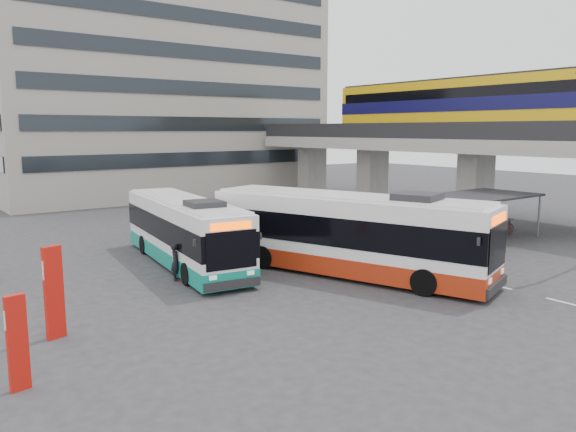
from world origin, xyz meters
TOP-DOWN VIEW (x-y plane):
  - ground at (0.00, 0.00)m, footprint 120.00×120.00m
  - viaduct at (17.00, 11.17)m, footprint 8.00×32.00m
  - bike_shelter at (8.45, 3.00)m, footprint 10.00×4.00m
  - office_block at (6.00, 36.00)m, footprint 30.00×15.00m
  - road_markings at (2.50, -3.00)m, footprint 0.15×7.60m
  - bus_main at (-0.96, 1.85)m, footprint 6.57×12.62m
  - bus_teal at (-5.66, 7.61)m, footprint 3.89×11.16m
  - pedestrian at (-7.26, 5.27)m, footprint 0.57×0.66m
  - sign_totem_south at (-14.56, -1.51)m, footprint 0.51×0.21m
  - sign_totem_mid at (-12.95, 1.49)m, footprint 0.59×0.33m

SIDE VIEW (x-z plane):
  - ground at x=0.00m, z-range 0.00..0.00m
  - road_markings at x=2.50m, z-range 0.00..0.01m
  - pedestrian at x=-7.26m, z-range 0.00..1.52m
  - sign_totem_south at x=-14.56m, z-range 0.04..2.37m
  - sign_totem_mid at x=-12.95m, z-range 0.04..2.82m
  - bus_teal at x=-5.66m, z-range -0.12..3.12m
  - bike_shelter at x=8.45m, z-range 0.37..2.91m
  - bus_main at x=-0.96m, z-range -0.13..3.54m
  - viaduct at x=17.00m, z-range 1.39..11.07m
  - office_block at x=6.00m, z-range 0.00..25.00m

